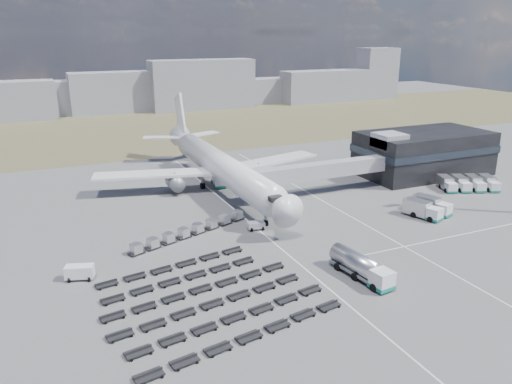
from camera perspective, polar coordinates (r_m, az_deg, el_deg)
name	(u,v)px	position (r m, az deg, el deg)	size (l,w,h in m)	color
ground	(290,245)	(79.41, 3.91, -6.03)	(420.00, 420.00, 0.00)	#565659
grass_strip	(143,128)	(180.18, -12.80, 7.14)	(420.00, 90.00, 0.01)	brown
lane_markings	(332,229)	(86.42, 8.72, -4.16)	(47.12, 110.00, 0.01)	silver
terminal	(423,152)	(123.35, 18.57, 4.34)	(30.40, 16.40, 11.00)	black
jet_bridge	(313,171)	(101.91, 6.51, 2.34)	(30.30, 3.80, 7.05)	#939399
airliner	(219,165)	(105.74, -4.27, 3.11)	(51.59, 64.53, 17.62)	white
skyline	(77,93)	(214.30, -19.82, 10.58)	(294.97, 25.65, 24.66)	gray
fuel_tanker	(361,267)	(69.88, 11.92, -8.35)	(3.94, 10.65, 3.36)	white
pushback_tug	(256,226)	(84.83, 0.01, -3.89)	(2.87, 1.62, 1.34)	white
utility_van	(80,273)	(72.36, -19.50, -8.68)	(3.73, 1.69, 2.04)	white
catering_truck	(218,180)	(108.99, -4.31, 1.43)	(3.50, 6.25, 2.71)	white
service_trucks_near	(427,207)	(96.25, 18.99, -1.67)	(7.79, 8.52, 2.82)	white
service_trucks_far	(468,183)	(115.26, 23.07, 0.92)	(12.82, 9.90, 2.52)	white
uld_row	(191,231)	(82.88, -7.45, -4.39)	(22.10, 9.37, 1.56)	black
baggage_dollies	(206,298)	(63.99, -5.77, -11.97)	(29.04, 25.76, 0.70)	black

